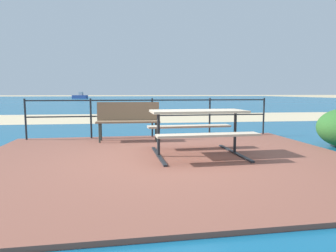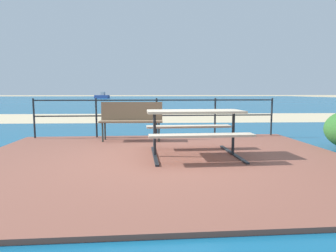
% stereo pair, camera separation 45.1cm
% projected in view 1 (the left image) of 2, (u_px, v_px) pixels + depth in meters
% --- Properties ---
extents(ground_plane, '(240.00, 240.00, 0.00)m').
position_uv_depth(ground_plane, '(168.00, 162.00, 4.85)').
color(ground_plane, tan).
extents(patio_paving, '(6.40, 5.20, 0.06)m').
position_uv_depth(patio_paving, '(168.00, 160.00, 4.85)').
color(patio_paving, brown).
rests_on(patio_paving, ground).
extents(sea_water, '(90.00, 90.00, 0.01)m').
position_uv_depth(sea_water, '(127.00, 100.00, 44.09)').
color(sea_water, '#145B84').
rests_on(sea_water, ground).
extents(beach_strip, '(54.14, 6.74, 0.01)m').
position_uv_depth(beach_strip, '(138.00, 118.00, 13.22)').
color(beach_strip, beige).
rests_on(beach_strip, ground).
extents(picnic_table, '(1.65, 1.48, 0.79)m').
position_uv_depth(picnic_table, '(198.00, 122.00, 5.04)').
color(picnic_table, '#BCAD93').
rests_on(picnic_table, patio_paving).
extents(park_bench, '(1.43, 0.47, 0.88)m').
position_uv_depth(park_bench, '(128.00, 117.00, 6.58)').
color(park_bench, '#7A6047').
rests_on(park_bench, patio_paving).
extents(railing_fence, '(5.94, 0.04, 0.96)m').
position_uv_depth(railing_fence, '(152.00, 112.00, 7.16)').
color(railing_fence, '#1E2328').
rests_on(railing_fence, patio_paving).
extents(boat_near, '(3.39, 1.89, 1.25)m').
position_uv_depth(boat_near, '(80.00, 96.00, 54.94)').
color(boat_near, '#2D478C').
rests_on(boat_near, sea_water).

